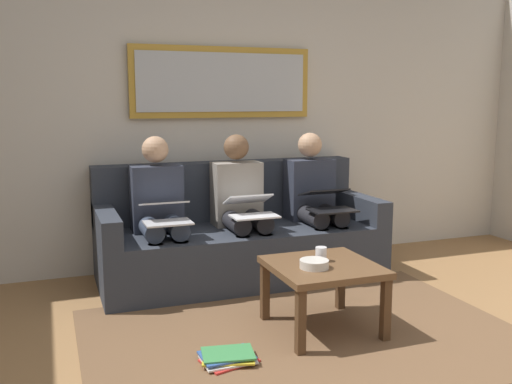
# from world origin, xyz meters

# --- Properties ---
(wall_rear) EXTENTS (6.00, 0.12, 2.60)m
(wall_rear) POSITION_xyz_m (0.00, -2.60, 1.30)
(wall_rear) COLOR beige
(wall_rear) RESTS_ON ground_plane
(area_rug) EXTENTS (2.60, 1.80, 0.01)m
(area_rug) POSITION_xyz_m (0.00, -0.85, 0.00)
(area_rug) COLOR brown
(area_rug) RESTS_ON ground_plane
(couch) EXTENTS (2.20, 0.90, 0.90)m
(couch) POSITION_xyz_m (0.00, -2.12, 0.31)
(couch) COLOR #2D333D
(couch) RESTS_ON ground_plane
(framed_mirror) EXTENTS (1.54, 0.05, 0.58)m
(framed_mirror) POSITION_xyz_m (0.00, -2.51, 1.55)
(framed_mirror) COLOR #B7892D
(coffee_table) EXTENTS (0.63, 0.63, 0.42)m
(coffee_table) POSITION_xyz_m (-0.14, -0.90, 0.36)
(coffee_table) COLOR brown
(coffee_table) RESTS_ON ground_plane
(cup) EXTENTS (0.07, 0.07, 0.09)m
(cup) POSITION_xyz_m (-0.15, -0.96, 0.47)
(cup) COLOR silver
(cup) RESTS_ON coffee_table
(bowl) EXTENTS (0.17, 0.17, 0.05)m
(bowl) POSITION_xyz_m (-0.05, -0.84, 0.45)
(bowl) COLOR beige
(bowl) RESTS_ON coffee_table
(person_left) EXTENTS (0.38, 0.58, 1.14)m
(person_left) POSITION_xyz_m (-0.64, -2.05, 0.61)
(person_left) COLOR #2D3342
(person_left) RESTS_ON couch
(laptop_black) EXTENTS (0.35, 0.38, 0.16)m
(laptop_black) POSITION_xyz_m (-0.64, -1.81, 0.63)
(laptop_black) COLOR black
(person_middle) EXTENTS (0.38, 0.58, 1.14)m
(person_middle) POSITION_xyz_m (0.00, -2.05, 0.61)
(person_middle) COLOR gray
(person_middle) RESTS_ON couch
(laptop_white) EXTENTS (0.34, 0.35, 0.16)m
(laptop_white) POSITION_xyz_m (0.00, -1.81, 0.62)
(laptop_white) COLOR white
(person_right) EXTENTS (0.38, 0.58, 1.14)m
(person_right) POSITION_xyz_m (0.64, -2.05, 0.61)
(person_right) COLOR #2D3342
(person_right) RESTS_ON couch
(laptop_silver) EXTENTS (0.33, 0.35, 0.15)m
(laptop_silver) POSITION_xyz_m (0.64, -1.80, 0.63)
(laptop_silver) COLOR silver
(magazine_stack) EXTENTS (0.33, 0.27, 0.05)m
(magazine_stack) POSITION_xyz_m (0.54, -0.67, 0.03)
(magazine_stack) COLOR red
(magazine_stack) RESTS_ON ground_plane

